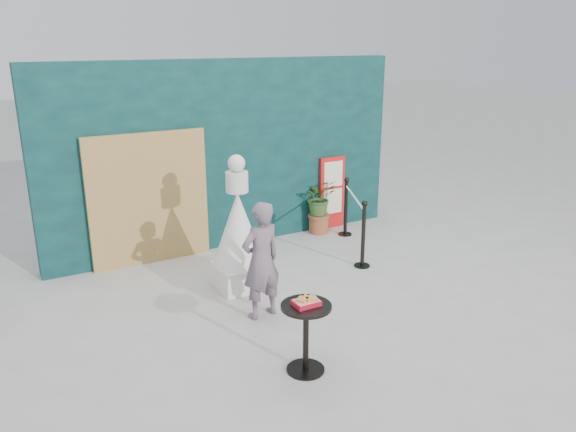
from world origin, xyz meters
name	(u,v)px	position (x,y,z in m)	size (l,w,h in m)	color
ground	(336,319)	(0.00, 0.00, 0.00)	(60.00, 60.00, 0.00)	#ADAAA5
back_wall	(228,155)	(0.00, 3.15, 1.50)	(6.00, 0.30, 3.00)	#092829
bamboo_fence	(149,199)	(-1.40, 2.94, 1.00)	(1.80, 0.08, 2.00)	tan
woman	(261,260)	(-0.75, 0.54, 0.74)	(0.54, 0.35, 1.48)	#695A64
menu_board	(332,193)	(1.90, 2.95, 0.65)	(0.50, 0.07, 1.30)	red
statue	(238,235)	(-0.63, 1.44, 0.76)	(0.73, 0.73, 1.87)	silver
cafe_table	(306,327)	(-0.90, -0.76, 0.50)	(0.52, 0.52, 0.75)	black
food_basket	(306,302)	(-0.90, -0.76, 0.79)	(0.26, 0.19, 0.11)	red
planter	(319,202)	(1.54, 2.82, 0.56)	(0.57, 0.49, 0.97)	brown
stanchion_barrier	(354,221)	(1.58, 1.84, 0.49)	(0.84, 1.54, 1.03)	black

